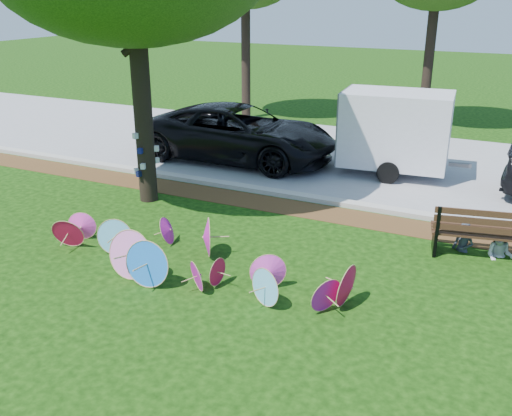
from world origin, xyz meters
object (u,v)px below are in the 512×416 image
(cargo_trailer, at_px, (396,129))
(person_right, at_px, (504,231))
(person_left, at_px, (466,224))
(parasol_pile, at_px, (182,255))
(park_bench, at_px, (484,231))
(black_van, at_px, (239,133))

(cargo_trailer, xyz_separation_m, person_right, (3.17, -4.53, -0.75))
(cargo_trailer, bearing_deg, person_left, -66.61)
(parasol_pile, relative_size, cargo_trailer, 2.18)
(park_bench, bearing_deg, black_van, 140.61)
(black_van, bearing_deg, parasol_pile, -161.37)
(cargo_trailer, relative_size, person_left, 2.46)
(person_left, bearing_deg, person_right, 22.12)
(person_left, bearing_deg, parasol_pile, -122.04)
(cargo_trailer, height_order, person_right, cargo_trailer)
(parasol_pile, distance_m, cargo_trailer, 8.13)
(black_van, relative_size, person_right, 5.32)
(park_bench, bearing_deg, person_left, 160.53)
(person_left, bearing_deg, park_bench, 13.99)
(black_van, distance_m, cargo_trailer, 4.67)
(black_van, distance_m, person_right, 8.71)
(cargo_trailer, relative_size, person_right, 2.56)
(park_bench, bearing_deg, parasol_pile, -157.89)
(person_left, bearing_deg, black_van, 173.22)
(cargo_trailer, relative_size, park_bench, 1.44)
(park_bench, height_order, person_left, person_left)
(cargo_trailer, height_order, person_left, cargo_trailer)
(parasol_pile, relative_size, black_van, 1.05)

